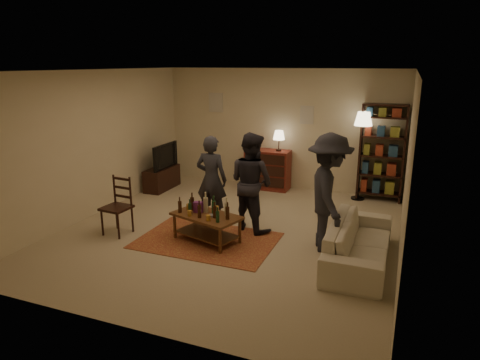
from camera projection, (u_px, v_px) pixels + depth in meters
The scene contains 13 objects.
floor at pixel (230, 231), 7.41m from camera, with size 6.00×6.00×0.00m, color #C6B793.
room_shell at pixel (254, 108), 9.83m from camera, with size 6.00×6.00×6.00m.
rug at pixel (207, 240), 7.00m from camera, with size 2.20×1.50×0.01m, color maroon.
coffee_table at pixel (206, 218), 6.90m from camera, with size 1.23×0.90×0.79m.
dining_chair at pixel (119, 203), 7.21m from camera, with size 0.47×0.47×1.00m.
tv_stand at pixel (162, 173), 9.78m from camera, with size 0.40×1.00×1.06m.
dresser at pixel (268, 168), 9.79m from camera, with size 1.00×0.50×1.36m.
bookshelf at pixel (382, 152), 8.84m from camera, with size 0.90×0.34×2.02m.
floor_lamp at pixel (363, 125), 8.72m from camera, with size 0.36×0.36×1.86m.
sofa at pixel (359, 242), 6.20m from camera, with size 2.08×0.81×0.61m, color beige.
person_left at pixel (211, 179), 7.66m from camera, with size 0.58×0.38×1.59m, color #282A31.
person_right at pixel (251, 182), 7.28m from camera, with size 0.83×0.65×1.70m, color #232229.
person_by_sofa at pixel (329, 193), 6.46m from camera, with size 1.18×0.68×1.83m, color #24252C.
Camera 1 is at (2.68, -6.37, 2.82)m, focal length 32.00 mm.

